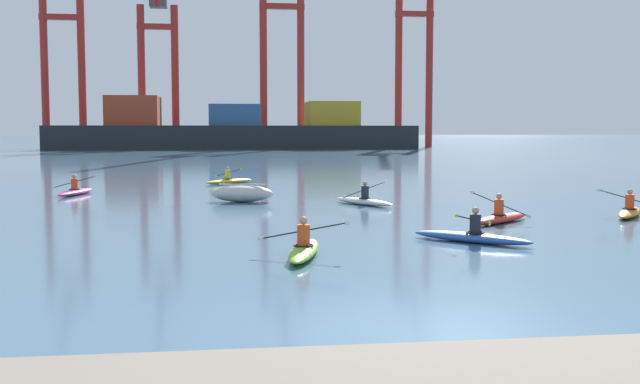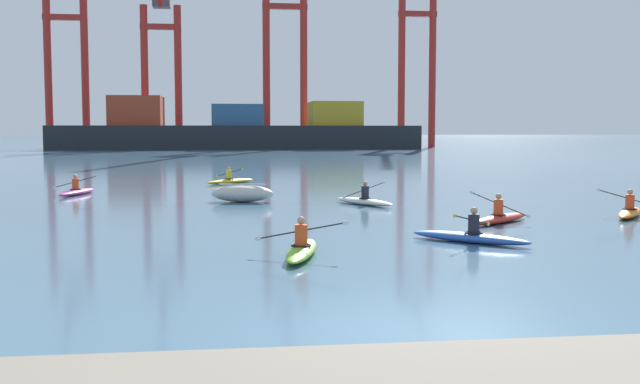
{
  "view_description": "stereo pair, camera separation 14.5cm",
  "coord_description": "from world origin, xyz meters",
  "px_view_note": "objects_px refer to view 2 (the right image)",
  "views": [
    {
      "loc": [
        -2.93,
        -10.86,
        2.99
      ],
      "look_at": [
        0.83,
        17.65,
        0.6
      ],
      "focal_mm": 42.25,
      "sensor_mm": 36.0,
      "label": 1
    },
    {
      "loc": [
        -2.79,
        -10.88,
        2.99
      ],
      "look_at": [
        0.83,
        17.65,
        0.6
      ],
      "focal_mm": 42.25,
      "sensor_mm": 36.0,
      "label": 2
    }
  ],
  "objects_px": {
    "container_barge": "(236,132)",
    "kayak_orange": "(630,211)",
    "gantry_crane_east": "(418,39)",
    "gantry_crane_west": "(66,44)",
    "kayak_yellow": "(230,180)",
    "kayak_magenta": "(76,191)",
    "gantry_crane_west_mid": "(161,50)",
    "gantry_crane_east_mid": "(285,35)",
    "kayak_lime": "(302,249)",
    "kayak_blue": "(470,236)",
    "kayak_red": "(499,218)",
    "kayak_white": "(364,200)",
    "capsized_dinghy": "(242,193)"
  },
  "relations": [
    {
      "from": "gantry_crane_west_mid",
      "to": "kayak_yellow",
      "type": "distance_m",
      "value": 84.66
    },
    {
      "from": "gantry_crane_west",
      "to": "kayak_lime",
      "type": "distance_m",
      "value": 111.98
    },
    {
      "from": "kayak_blue",
      "to": "kayak_yellow",
      "type": "bearing_deg",
      "value": 105.13
    },
    {
      "from": "container_barge",
      "to": "gantry_crane_west_mid",
      "type": "bearing_deg",
      "value": 145.95
    },
    {
      "from": "kayak_red",
      "to": "kayak_orange",
      "type": "relative_size",
      "value": 0.95
    },
    {
      "from": "gantry_crane_east",
      "to": "kayak_magenta",
      "type": "xyz_separation_m",
      "value": [
        -39.42,
        -90.17,
        -18.0
      ]
    },
    {
      "from": "gantry_crane_west",
      "to": "gantry_crane_east_mid",
      "type": "xyz_separation_m",
      "value": [
        34.88,
        -1.39,
        1.68
      ]
    },
    {
      "from": "gantry_crane_west_mid",
      "to": "kayak_blue",
      "type": "distance_m",
      "value": 107.76
    },
    {
      "from": "kayak_yellow",
      "to": "kayak_magenta",
      "type": "bearing_deg",
      "value": -137.8
    },
    {
      "from": "container_barge",
      "to": "kayak_magenta",
      "type": "relative_size",
      "value": 15.95
    },
    {
      "from": "gantry_crane_east",
      "to": "kayak_magenta",
      "type": "bearing_deg",
      "value": -113.62
    },
    {
      "from": "gantry_crane_east",
      "to": "kayak_orange",
      "type": "relative_size",
      "value": 12.62
    },
    {
      "from": "kayak_blue",
      "to": "kayak_red",
      "type": "xyz_separation_m",
      "value": [
        2.29,
        3.97,
        0.0
      ]
    },
    {
      "from": "gantry_crane_west_mid",
      "to": "kayak_lime",
      "type": "relative_size",
      "value": 9.42
    },
    {
      "from": "kayak_yellow",
      "to": "kayak_orange",
      "type": "distance_m",
      "value": 22.27
    },
    {
      "from": "kayak_lime",
      "to": "kayak_orange",
      "type": "xyz_separation_m",
      "value": [
        12.07,
        6.67,
        0.0
      ]
    },
    {
      "from": "kayak_red",
      "to": "kayak_orange",
      "type": "distance_m",
      "value": 5.24
    },
    {
      "from": "container_barge",
      "to": "kayak_orange",
      "type": "bearing_deg",
      "value": -82.53
    },
    {
      "from": "gantry_crane_west",
      "to": "capsized_dinghy",
      "type": "distance_m",
      "value": 98.69
    },
    {
      "from": "kayak_white",
      "to": "kayak_yellow",
      "type": "bearing_deg",
      "value": 112.47
    },
    {
      "from": "container_barge",
      "to": "gantry_crane_west_mid",
      "type": "xyz_separation_m",
      "value": [
        -11.75,
        7.94,
        13.06
      ]
    },
    {
      "from": "container_barge",
      "to": "kayak_orange",
      "type": "height_order",
      "value": "container_barge"
    },
    {
      "from": "gantry_crane_east",
      "to": "kayak_yellow",
      "type": "relative_size",
      "value": 13.32
    },
    {
      "from": "kayak_blue",
      "to": "kayak_orange",
      "type": "relative_size",
      "value": 0.93
    },
    {
      "from": "kayak_magenta",
      "to": "kayak_white",
      "type": "relative_size",
      "value": 1.06
    },
    {
      "from": "kayak_yellow",
      "to": "gantry_crane_west",
      "type": "bearing_deg",
      "value": 106.86
    },
    {
      "from": "gantry_crane_west_mid",
      "to": "gantry_crane_east_mid",
      "type": "bearing_deg",
      "value": -2.3
    },
    {
      "from": "gantry_crane_east_mid",
      "to": "kayak_white",
      "type": "xyz_separation_m",
      "value": [
        -4.49,
        -94.32,
        -18.09
      ]
    },
    {
      "from": "kayak_yellow",
      "to": "kayak_orange",
      "type": "bearing_deg",
      "value": -52.48
    },
    {
      "from": "kayak_magenta",
      "to": "gantry_crane_west_mid",
      "type": "bearing_deg",
      "value": 92.07
    },
    {
      "from": "kayak_blue",
      "to": "kayak_red",
      "type": "height_order",
      "value": "kayak_red"
    },
    {
      "from": "capsized_dinghy",
      "to": "kayak_white",
      "type": "relative_size",
      "value": 0.85
    },
    {
      "from": "gantry_crane_east",
      "to": "kayak_red",
      "type": "relative_size",
      "value": 13.23
    },
    {
      "from": "gantry_crane_west_mid",
      "to": "kayak_red",
      "type": "bearing_deg",
      "value": -79.53
    },
    {
      "from": "gantry_crane_east_mid",
      "to": "kayak_lime",
      "type": "xyz_separation_m",
      "value": [
        -8.18,
        -106.11,
        -18.09
      ]
    },
    {
      "from": "gantry_crane_east",
      "to": "kayak_lime",
      "type": "relative_size",
      "value": 11.3
    },
    {
      "from": "gantry_crane_east",
      "to": "kayak_blue",
      "type": "xyz_separation_m",
      "value": [
        -26.21,
        -106.55,
        -18.0
      ]
    },
    {
      "from": "gantry_crane_east",
      "to": "kayak_magenta",
      "type": "distance_m",
      "value": 100.04
    },
    {
      "from": "capsized_dinghy",
      "to": "gantry_crane_east_mid",
      "type": "bearing_deg",
      "value": 84.28
    },
    {
      "from": "gantry_crane_west",
      "to": "kayak_yellow",
      "type": "height_order",
      "value": "gantry_crane_west"
    },
    {
      "from": "kayak_red",
      "to": "kayak_orange",
      "type": "xyz_separation_m",
      "value": [
        5.11,
        1.15,
        0.0
      ]
    },
    {
      "from": "container_barge",
      "to": "kayak_yellow",
      "type": "xyz_separation_m",
      "value": [
        -1.47,
        -74.64,
        -2.49
      ]
    },
    {
      "from": "kayak_white",
      "to": "kayak_blue",
      "type": "height_order",
      "value": "same"
    },
    {
      "from": "container_barge",
      "to": "kayak_red",
      "type": "xyz_separation_m",
      "value": [
        6.99,
        -93.46,
        -2.49
      ]
    },
    {
      "from": "gantry_crane_east_mid",
      "to": "kayak_orange",
      "type": "relative_size",
      "value": 12.38
    },
    {
      "from": "gantry_crane_west",
      "to": "kayak_orange",
      "type": "bearing_deg",
      "value": -68.97
    },
    {
      "from": "kayak_yellow",
      "to": "kayak_orange",
      "type": "xyz_separation_m",
      "value": [
        13.56,
        -17.66,
        0.0
      ]
    },
    {
      "from": "kayak_orange",
      "to": "gantry_crane_east",
      "type": "bearing_deg",
      "value": 79.5
    },
    {
      "from": "gantry_crane_east_mid",
      "to": "kayak_lime",
      "type": "bearing_deg",
      "value": -94.41
    },
    {
      "from": "container_barge",
      "to": "kayak_blue",
      "type": "distance_m",
      "value": 97.57
    }
  ]
}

